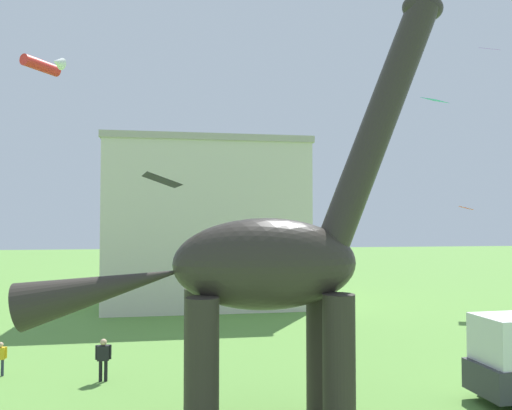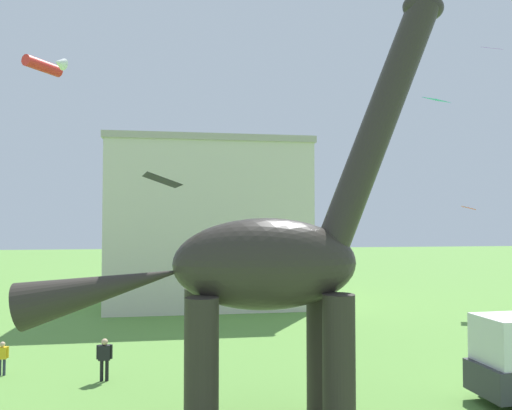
{
  "view_description": "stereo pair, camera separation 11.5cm",
  "coord_description": "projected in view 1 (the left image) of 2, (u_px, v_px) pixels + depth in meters",
  "views": [
    {
      "loc": [
        -1.19,
        -10.13,
        6.6
      ],
      "look_at": [
        1.36,
        5.82,
        7.21
      ],
      "focal_mm": 34.41,
      "sensor_mm": 36.0,
      "label": 1
    },
    {
      "loc": [
        -1.08,
        -10.14,
        6.6
      ],
      "look_at": [
        1.36,
        5.82,
        7.21
      ],
      "focal_mm": 34.41,
      "sensor_mm": 36.0,
      "label": 2
    }
  ],
  "objects": [
    {
      "name": "kite_mid_center",
      "position": [
        44.0,
        65.0,
        25.13
      ],
      "size": [
        2.21,
        2.09,
        0.62
      ],
      "color": "red"
    },
    {
      "name": "kite_apex",
      "position": [
        466.0,
        208.0,
        37.16
      ],
      "size": [
        1.57,
        1.7,
        0.28
      ],
      "color": "red"
    },
    {
      "name": "background_building_block",
      "position": [
        205.0,
        223.0,
        41.96
      ],
      "size": [
        15.75,
        13.05,
        13.22
      ],
      "color": "beige",
      "rests_on": "ground_plane"
    },
    {
      "name": "person_vendor_side",
      "position": [
        0.0,
        356.0,
        21.2
      ],
      "size": [
        0.54,
        0.24,
        1.46
      ],
      "rotation": [
        0.0,
        0.0,
        1.51
      ],
      "color": "#2D3347",
      "rests_on": "ground_plane"
    },
    {
      "name": "kite_near_high",
      "position": [
        435.0,
        100.0,
        23.35
      ],
      "size": [
        1.39,
        1.26,
        0.28
      ],
      "color": "#19B2B7"
    },
    {
      "name": "kite_near_low",
      "position": [
        161.0,
        180.0,
        17.22
      ],
      "size": [
        1.49,
        1.87,
        0.42
      ],
      "color": "black"
    },
    {
      "name": "dinosaur_sculpture",
      "position": [
        264.0,
        264.0,
        15.87
      ],
      "size": [
        14.0,
        2.97,
        14.64
      ],
      "rotation": [
        0.0,
        0.0,
        0.54
      ],
      "color": "#2D2823",
      "rests_on": "ground_plane"
    },
    {
      "name": "kite_far_right",
      "position": [
        490.0,
        49.0,
        30.12
      ],
      "size": [
        1.07,
        0.81,
        0.31
      ],
      "color": "purple"
    },
    {
      "name": "person_strolling_adult",
      "position": [
        103.0,
        356.0,
        20.5
      ],
      "size": [
        0.66,
        0.29,
        1.76
      ],
      "rotation": [
        0.0,
        0.0,
        4.42
      ],
      "color": "black",
      "rests_on": "ground_plane"
    }
  ]
}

